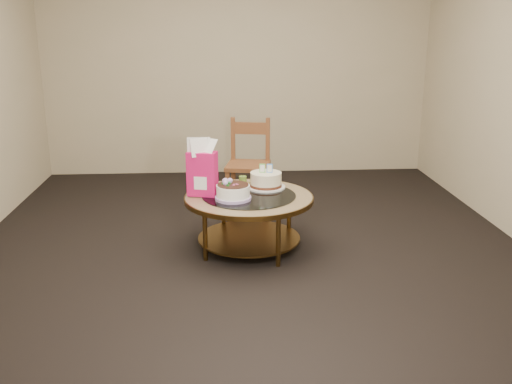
{
  "coord_description": "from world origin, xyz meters",
  "views": [
    {
      "loc": [
        -0.22,
        -4.28,
        1.77
      ],
      "look_at": [
        0.06,
        0.02,
        0.48
      ],
      "focal_mm": 40.0,
      "sensor_mm": 36.0,
      "label": 1
    }
  ],
  "objects": [
    {
      "name": "decorated_cake",
      "position": [
        -0.13,
        -0.1,
        0.51
      ],
      "size": [
        0.28,
        0.28,
        0.16
      ],
      "rotation": [
        0.0,
        0.0,
        0.14
      ],
      "color": "#B494D1",
      "rests_on": "coffee_table"
    },
    {
      "name": "gift_bag",
      "position": [
        -0.36,
        0.03,
        0.68
      ],
      "size": [
        0.25,
        0.2,
        0.45
      ],
      "rotation": [
        0.0,
        0.0,
        -0.25
      ],
      "color": "#E7156C",
      "rests_on": "coffee_table"
    },
    {
      "name": "dining_chair",
      "position": [
        0.05,
        1.09,
        0.44
      ],
      "size": [
        0.47,
        0.47,
        0.87
      ],
      "rotation": [
        0.0,
        0.0,
        -0.19
      ],
      "color": "brown",
      "rests_on": "ground"
    },
    {
      "name": "cream_cake",
      "position": [
        0.15,
        0.2,
        0.52
      ],
      "size": [
        0.32,
        0.32,
        0.2
      ],
      "rotation": [
        0.0,
        0.0,
        -0.12
      ],
      "color": "white",
      "rests_on": "coffee_table"
    },
    {
      "name": "coffee_table",
      "position": [
        0.0,
        -0.0,
        0.38
      ],
      "size": [
        1.02,
        1.02,
        0.46
      ],
      "color": "#533817",
      "rests_on": "ground"
    },
    {
      "name": "ground",
      "position": [
        0.0,
        0.0,
        0.0
      ],
      "size": [
        5.0,
        5.0,
        0.0
      ],
      "primitive_type": "plane",
      "color": "black",
      "rests_on": "ground"
    },
    {
      "name": "pillar_candle",
      "position": [
        -0.04,
        0.26,
        0.49
      ],
      "size": [
        0.13,
        0.13,
        0.09
      ],
      "rotation": [
        0.0,
        0.0,
        -0.14
      ],
      "color": "tan",
      "rests_on": "coffee_table"
    },
    {
      "name": "room_walls",
      "position": [
        0.0,
        0.0,
        1.54
      ],
      "size": [
        4.52,
        5.02,
        2.61
      ],
      "color": "#BBAA8D",
      "rests_on": "ground"
    }
  ]
}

